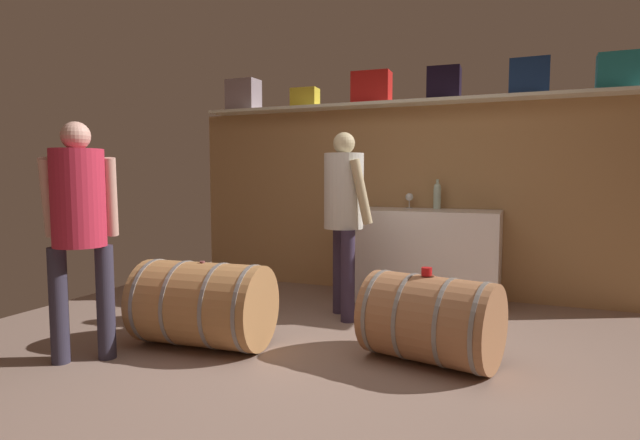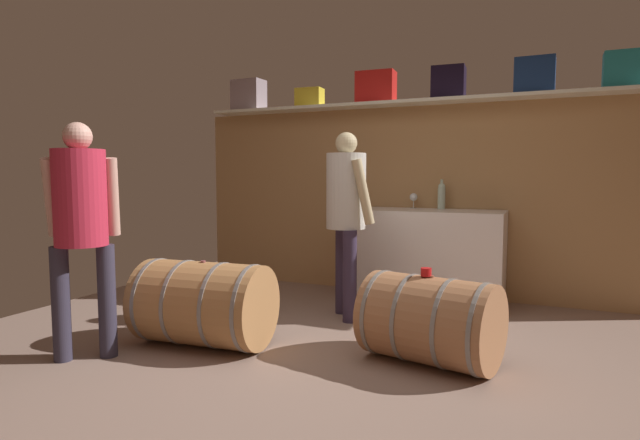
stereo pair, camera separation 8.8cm
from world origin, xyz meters
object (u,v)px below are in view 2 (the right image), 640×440
at_px(visitor_tasting, 81,215).
at_px(toolcase_teal, 624,70).
at_px(work_cabinet, 421,256).
at_px(toolcase_navy, 535,76).
at_px(wine_glass, 414,198).
at_px(winemaker_pouring, 347,205).
at_px(toolcase_yellow, 310,98).
at_px(toolcase_red, 376,88).
at_px(wine_barrel_far, 204,303).
at_px(toolcase_black, 449,83).
at_px(toolcase_grey, 249,96).
at_px(wine_barrel_near, 430,320).
at_px(wine_bottle_clear, 442,195).
at_px(tasting_cup, 426,272).

bearing_deg(visitor_tasting, toolcase_teal, -2.02).
bearing_deg(work_cabinet, toolcase_navy, 12.25).
distance_m(wine_glass, winemaker_pouring, 1.08).
bearing_deg(toolcase_yellow, toolcase_red, -3.10).
relative_size(toolcase_teal, winemaker_pouring, 0.20).
height_order(wine_barrel_far, winemaker_pouring, winemaker_pouring).
relative_size(work_cabinet, wine_glass, 10.00).
relative_size(toolcase_yellow, toolcase_teal, 0.89).
height_order(toolcase_navy, visitor_tasting, toolcase_navy).
relative_size(toolcase_red, visitor_tasting, 0.25).
height_order(toolcase_navy, toolcase_teal, toolcase_navy).
xyz_separation_m(toolcase_black, toolcase_teal, (1.48, 0.00, 0.00)).
relative_size(toolcase_navy, toolcase_teal, 1.07).
bearing_deg(toolcase_grey, work_cabinet, -4.18).
bearing_deg(toolcase_red, wine_glass, -1.69).
bearing_deg(toolcase_teal, wine_barrel_far, -142.16).
bearing_deg(winemaker_pouring, toolcase_navy, 91.16).
bearing_deg(winemaker_pouring, toolcase_black, 112.75).
relative_size(toolcase_red, wine_barrel_near, 0.41).
xyz_separation_m(toolcase_black, wine_barrel_near, (0.23, -1.84, -1.84)).
height_order(toolcase_grey, wine_barrel_near, toolcase_grey).
xyz_separation_m(toolcase_red, wine_bottle_clear, (0.69, -0.01, -1.10)).
xyz_separation_m(toolcase_grey, tasting_cup, (2.46, -1.84, -1.54)).
bearing_deg(toolcase_teal, wine_barrel_near, -123.21).
relative_size(toolcase_yellow, wine_barrel_near, 0.30).
relative_size(tasting_cup, winemaker_pouring, 0.04).
relative_size(toolcase_red, work_cabinet, 0.25).
distance_m(toolcase_teal, wine_barrel_far, 3.98).
xyz_separation_m(toolcase_yellow, wine_barrel_near, (1.72, -1.84, -1.79)).
relative_size(toolcase_black, wine_bottle_clear, 1.06).
bearing_deg(wine_bottle_clear, winemaker_pouring, -121.36).
relative_size(wine_glass, winemaker_pouring, 0.10).
distance_m(work_cabinet, visitor_tasting, 3.06).
bearing_deg(wine_bottle_clear, toolcase_navy, 0.65).
xyz_separation_m(wine_bottle_clear, visitor_tasting, (-1.88, -2.67, -0.07)).
relative_size(toolcase_navy, work_cabinet, 0.22).
relative_size(toolcase_yellow, work_cabinet, 0.18).
distance_m(toolcase_yellow, wine_glass, 1.58).
relative_size(toolcase_navy, winemaker_pouring, 0.21).
relative_size(toolcase_teal, wine_barrel_near, 0.34).
xyz_separation_m(wine_glass, tasting_cup, (0.53, -1.84, -0.40)).
bearing_deg(toolcase_grey, toolcase_red, 1.59).
bearing_deg(toolcase_teal, toolcase_yellow, -179.15).
distance_m(toolcase_navy, visitor_tasting, 3.97).
xyz_separation_m(toolcase_yellow, wine_barrel_far, (0.14, -2.13, -1.77)).
xyz_separation_m(toolcase_navy, wine_bottle_clear, (-0.82, -0.01, -1.09)).
relative_size(wine_barrel_far, winemaker_pouring, 0.61).
distance_m(toolcase_grey, toolcase_yellow, 0.77).
height_order(toolcase_grey, wine_glass, toolcase_grey).
bearing_deg(wine_barrel_near, toolcase_grey, 155.93).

